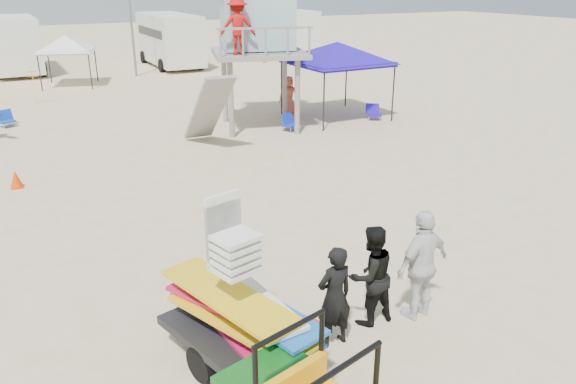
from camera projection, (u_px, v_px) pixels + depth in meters
name	position (u px, v px, depth m)	size (l,w,h in m)	color
ground	(345.00, 329.00, 9.21)	(140.00, 140.00, 0.00)	beige
surf_trailer	(234.00, 306.00, 8.10)	(1.93, 2.80, 2.35)	black
man_left	(334.00, 297.00, 8.55)	(0.61, 0.40, 1.68)	black
man_mid	(371.00, 275.00, 9.12)	(0.84, 0.65, 1.73)	black
man_right	(422.00, 265.00, 9.24)	(1.13, 0.47, 1.93)	silver
lifeguard_tower	(254.00, 22.00, 20.26)	(4.05, 4.05, 5.23)	gray
canopy_blue	(337.00, 45.00, 22.16)	(3.52, 3.52, 3.44)	black
canopy_white_c	(65.00, 38.00, 29.05)	(3.23, 3.23, 3.03)	black
umbrella_b	(35.00, 87.00, 25.25)	(1.72, 1.75, 1.58)	yellow
cone_near	(16.00, 179.00, 15.31)	(0.34, 0.34, 0.50)	#E93807
beach_chair_a	(6.00, 119.00, 21.63)	(0.71, 0.79, 0.64)	#113AB9
beach_chair_b	(289.00, 122.00, 21.10)	(0.69, 0.76, 0.64)	#1028B2
beach_chair_c	(373.00, 112.00, 22.72)	(0.73, 0.83, 0.64)	#210FAA
rv_mid_left	(14.00, 42.00, 33.34)	(2.65, 6.50, 3.25)	silver
rv_mid_right	(169.00, 38.00, 35.99)	(2.64, 7.00, 3.25)	silver
rv_far_right	(283.00, 30.00, 41.13)	(2.64, 6.60, 3.25)	silver
light_pole_left	(130.00, 4.00, 31.43)	(0.14, 0.14, 8.00)	slate
light_pole_right	(263.00, 1.00, 36.57)	(0.14, 0.14, 8.00)	slate
distant_beachgoers	(83.00, 110.00, 20.47)	(12.86, 1.92, 1.77)	#C14C37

